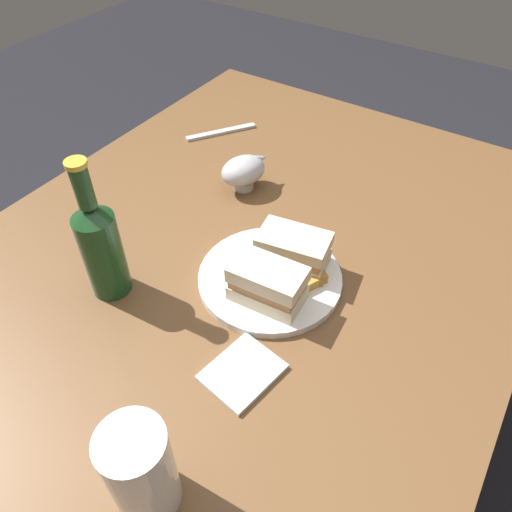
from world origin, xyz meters
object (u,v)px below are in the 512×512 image
at_px(sandwich_half_right, 293,249).
at_px(cider_bottle, 100,245).
at_px(plate, 270,278).
at_px(fork, 221,132).
at_px(gravy_boat, 244,170).
at_px(napkin, 242,372).
at_px(pint_glass, 142,473).
at_px(sandwich_half_left, 268,284).

height_order(sandwich_half_right, cider_bottle, cider_bottle).
relative_size(plate, fork, 1.41).
xyz_separation_m(gravy_boat, napkin, (0.39, 0.26, -0.04)).
bearing_deg(plate, fork, -134.32).
xyz_separation_m(plate, fork, (-0.36, -0.37, -0.00)).
bearing_deg(plate, pint_glass, 9.73).
bearing_deg(fork, pint_glass, 64.59).
bearing_deg(pint_glass, sandwich_half_right, -173.41).
distance_m(pint_glass, napkin, 0.22).
relative_size(sandwich_half_left, gravy_boat, 1.02).
xyz_separation_m(cider_bottle, napkin, (0.02, 0.29, -0.10)).
xyz_separation_m(sandwich_half_left, pint_glass, (0.34, 0.04, 0.02)).
xyz_separation_m(sandwich_half_right, pint_glass, (0.44, 0.05, 0.02)).
xyz_separation_m(sandwich_half_right, napkin, (0.23, 0.05, -0.04)).
bearing_deg(fork, cider_bottle, 49.99).
xyz_separation_m(sandwich_half_right, gravy_boat, (-0.15, -0.21, -0.00)).
bearing_deg(cider_bottle, sandwich_half_right, 131.86).
xyz_separation_m(gravy_boat, cider_bottle, (0.37, -0.03, 0.06)).
bearing_deg(fork, sandwich_half_right, 85.66).
xyz_separation_m(plate, sandwich_half_right, (-0.05, 0.02, 0.04)).
height_order(pint_glass, cider_bottle, cider_bottle).
distance_m(pint_glass, fork, 0.87).
height_order(cider_bottle, fork, cider_bottle).
bearing_deg(sandwich_half_right, fork, -128.82).
bearing_deg(pint_glass, fork, -149.89).
height_order(gravy_boat, napkin, gravy_boat).
bearing_deg(gravy_boat, plate, 43.50).
height_order(pint_glass, gravy_boat, pint_glass).
distance_m(sandwich_half_left, napkin, 0.15).
distance_m(sandwich_half_left, fork, 0.57).
bearing_deg(cider_bottle, pint_glass, 51.92).
xyz_separation_m(pint_glass, gravy_boat, (-0.59, -0.26, -0.02)).
bearing_deg(fork, sandwich_half_left, 78.44).
bearing_deg(gravy_boat, napkin, 33.79).
relative_size(plate, gravy_boat, 2.07).
distance_m(gravy_boat, fork, 0.24).
distance_m(sandwich_half_right, napkin, 0.24).
distance_m(plate, gravy_boat, 0.28).
distance_m(plate, pint_glass, 0.40).
xyz_separation_m(napkin, fork, (-0.54, -0.43, -0.00)).
bearing_deg(sandwich_half_right, sandwich_half_left, 4.61).
height_order(sandwich_half_left, fork, sandwich_half_left).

